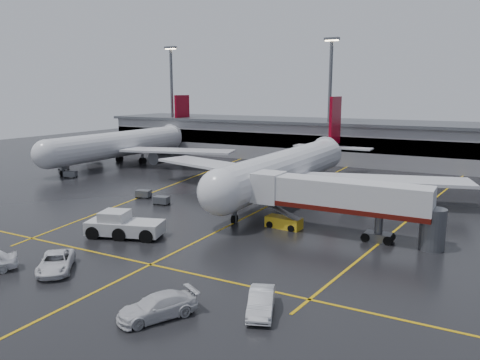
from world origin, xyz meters
The scene contains 21 objects.
ground centered at (0.00, 0.00, 0.00)m, with size 220.00×220.00×0.00m, color black.
apron_line_centre centered at (0.00, 0.00, 0.01)m, with size 0.25×90.00×0.02m, color gold.
apron_line_stop centered at (0.00, -22.00, 0.01)m, with size 60.00×0.25×0.02m, color gold.
apron_line_left centered at (-20.00, 10.00, 0.01)m, with size 0.25×70.00×0.02m, color gold.
apron_line_right centered at (18.00, 10.00, 0.01)m, with size 0.25×70.00×0.02m, color gold.
terminal centered at (0.00, 47.93, 4.32)m, with size 122.00×19.00×8.60m.
light_mast_left centered at (-45.00, 42.00, 14.47)m, with size 3.00×1.20×25.45m.
light_mast_mid centered at (-5.00, 42.00, 14.47)m, with size 3.00×1.20×25.45m.
main_airliner centered at (0.00, 9.70, 4.21)m, with size 48.80×45.60×14.10m.
second_airliner centered at (-42.00, 21.70, 4.21)m, with size 48.80×45.60×14.10m.
jet_bridge centered at (11.87, -6.00, 3.93)m, with size 19.90×3.40×6.05m.
pushback_tractor centered at (-7.67, -16.98, 1.11)m, with size 8.37×5.39×2.78m.
belt_loader centered at (5.76, -6.12, 0.62)m, with size 4.12×2.17×2.52m.
service_van_a centered at (-6.01, -26.95, 0.76)m, with size 2.53×5.48×1.52m, color white.
service_van_b centered at (6.69, -29.45, 0.79)m, with size 2.22×5.46×1.58m, color silver.
service_van_c centered at (12.44, -25.50, 0.78)m, with size 1.65×4.73×1.56m, color silver.
baggage_cart_a centered at (-12.87, -3.93, 0.63)m, with size 2.19×1.62×1.12m.
baggage_cart_b centered at (-17.61, -1.96, 0.63)m, with size 2.26×1.75×1.12m.
baggage_cart_c centered at (-12.98, 6.99, 0.63)m, with size 2.31×1.87×1.12m.
baggage_cart_d centered at (-46.75, 9.35, 0.63)m, with size 2.20×1.63×1.12m.
baggage_cart_e centered at (-39.28, 4.39, 0.63)m, with size 2.34×1.95×1.12m.
Camera 1 is at (25.41, -52.31, 14.88)m, focal length 35.09 mm.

